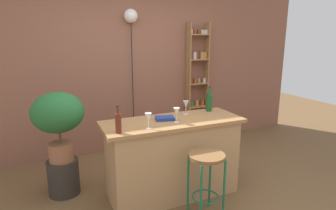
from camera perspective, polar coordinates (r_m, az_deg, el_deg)
The scene contains 14 objects.
ground at distance 3.33m, azimuth 3.19°, elevation -19.63°, with size 12.00×12.00×0.00m, color brown.
back_wall at distance 4.63m, azimuth -7.60°, elevation 8.16°, with size 6.40×0.10×2.80m, color #8C5642.
kitchen_counter at distance 3.35m, azimuth 0.95°, elevation -10.48°, with size 1.59×0.61×0.91m.
bar_stool at distance 2.95m, azimuth 7.69°, elevation -12.79°, with size 0.37×0.37×0.69m.
spice_shelf at distance 4.98m, azimuth 5.92°, elevation 4.87°, with size 0.38×0.16×2.07m.
plant_stool at distance 3.68m, azimuth -20.21°, elevation -13.37°, with size 0.36×0.36×0.42m, color #2D2823.
potted_plant at distance 3.42m, azimuth -21.21°, elevation -2.23°, with size 0.58×0.52×0.81m.
bottle_spirits_clear at distance 2.78m, azimuth -9.95°, elevation -3.51°, with size 0.06×0.06×0.28m.
bottle_vinegar at distance 3.59m, azimuth 8.25°, elevation 0.63°, with size 0.08×0.08×0.31m.
wine_glass_left at distance 3.08m, azimuth 1.73°, elevation -1.42°, with size 0.07×0.07×0.16m.
wine_glass_center at distance 2.87m, azimuth -3.98°, elevation -2.54°, with size 0.07×0.07×0.16m.
wine_glass_right at distance 3.42m, azimuth 3.60°, elevation 0.07°, with size 0.07×0.07×0.16m.
cookbook at distance 3.20m, azimuth -0.64°, elevation -2.67°, with size 0.21×0.15×0.04m, color navy.
pendant_globe_light at distance 4.52m, azimuth -7.42°, elevation 16.89°, with size 0.21×0.21×2.24m.
Camera 1 is at (-1.28, -2.48, 1.82)m, focal length 30.36 mm.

